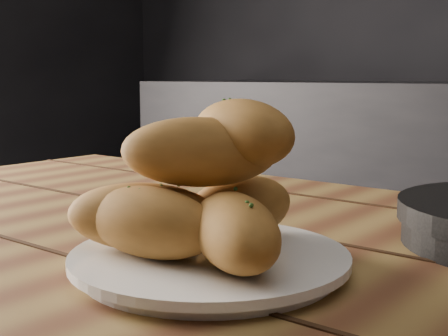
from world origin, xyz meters
The scene contains 2 objects.
plate centered at (-0.08, 0.23, 0.76)m, with size 0.25×0.25×0.02m.
bread_rolls centered at (-0.09, 0.22, 0.82)m, with size 0.25×0.21×0.13m.
Camera 1 is at (0.26, -0.18, 0.92)m, focal length 50.00 mm.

